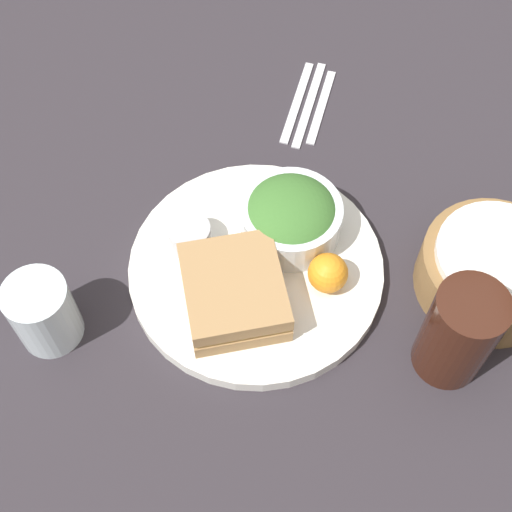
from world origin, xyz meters
TOP-DOWN VIEW (x-y plane):
  - ground_plane at (0.00, 0.00)m, footprint 4.00×4.00m
  - plate at (0.00, 0.00)m, footprint 0.31×0.31m
  - sandwich at (0.05, -0.03)m, footprint 0.14×0.13m
  - salad_bowl at (-0.05, 0.05)m, footprint 0.13×0.13m
  - dressing_cup at (-0.03, -0.08)m, footprint 0.05×0.05m
  - orange_wedge at (0.03, 0.08)m, footprint 0.05×0.05m
  - drink_glass at (0.13, 0.21)m, footprint 0.08×0.08m
  - bread_basket at (0.03, 0.28)m, footprint 0.17×0.17m
  - fork at (-0.28, 0.07)m, footprint 0.16×0.06m
  - knife at (-0.28, 0.09)m, footprint 0.17×0.06m
  - spoon at (-0.27, 0.11)m, footprint 0.14×0.06m
  - water_glass at (0.07, -0.24)m, footprint 0.07×0.07m

SIDE VIEW (x-z plane):
  - ground_plane at x=0.00m, z-range 0.00..0.00m
  - fork at x=-0.28m, z-range 0.00..0.01m
  - knife at x=-0.28m, z-range 0.00..0.01m
  - spoon at x=-0.27m, z-range 0.00..0.01m
  - plate at x=0.00m, z-range 0.00..0.02m
  - bread_basket at x=0.03m, z-range 0.00..0.07m
  - dressing_cup at x=-0.03m, z-range 0.02..0.05m
  - orange_wedge at x=0.03m, z-range 0.02..0.07m
  - sandwich at x=0.05m, z-range 0.02..0.07m
  - water_glass at x=0.07m, z-range 0.00..0.09m
  - salad_bowl at x=-0.05m, z-range 0.02..0.08m
  - drink_glass at x=0.13m, z-range 0.00..0.14m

